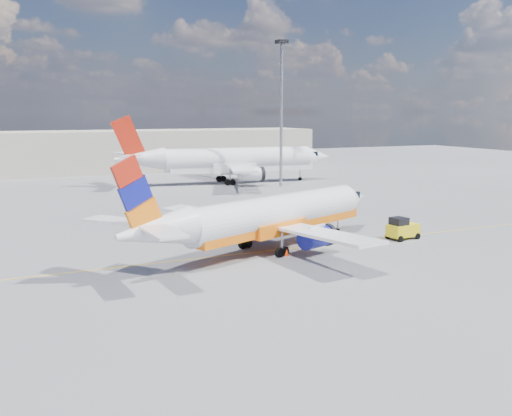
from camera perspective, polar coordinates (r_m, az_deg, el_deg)
name	(u,v)px	position (r m, az deg, el deg)	size (l,w,h in m)	color
ground	(301,257)	(46.58, 4.50, -4.93)	(240.00, 240.00, 0.00)	slate
taxi_line	(284,249)	(49.14, 2.81, -4.13)	(70.00, 0.15, 0.01)	yellow
terminal_main	(144,150)	(117.82, -11.14, 5.69)	(70.00, 14.00, 8.00)	beige
main_jet	(270,216)	(48.02, 1.40, -0.82)	(29.17, 22.04, 8.93)	white
second_jet	(232,161)	(94.00, -2.47, 4.75)	(36.99, 29.15, 11.22)	white
gse_tug	(402,229)	(54.44, 14.41, -2.01)	(3.11, 2.17, 2.08)	black
traffic_cone	(287,253)	(46.60, 3.09, -4.51)	(0.45, 0.45, 0.63)	white
floodlight_mast	(281,100)	(89.61, 2.55, 10.73)	(1.64, 1.64, 22.44)	#95959D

